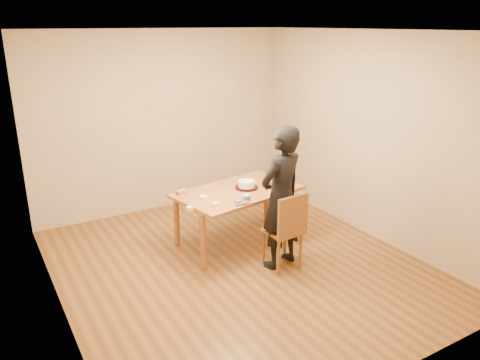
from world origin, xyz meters
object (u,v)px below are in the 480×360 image
dining_chair (282,231)px  cake (247,184)px  dining_table (238,192)px  cake_plate (247,187)px  person (281,198)px

dining_chair → cake: bearing=86.7°
dining_table → cake: 0.15m
cake_plate → person: (0.02, -0.74, 0.09)m
dining_chair → person: size_ratio=0.22×
cake_plate → dining_table: bearing=-177.2°
cake_plate → cake: bearing=0.0°
person → cake: bearing=-102.5°
person → dining_table: bearing=-92.2°
dining_chair → person: (0.00, 0.05, 0.40)m
cake_plate → person: person is taller
cake → person: bearing=-88.7°
dining_chair → cake_plate: (-0.02, 0.78, 0.31)m
dining_chair → person: bearing=85.4°
cake_plate → person: size_ratio=0.17×
dining_table → person: 0.76m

